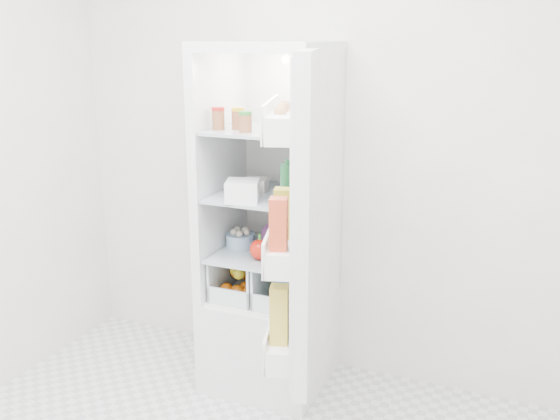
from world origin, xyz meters
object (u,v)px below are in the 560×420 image
at_px(mushroom_bowl, 241,240).
at_px(fridge_door, 299,226).
at_px(refrigerator, 273,262).
at_px(red_cabbage, 276,236).

bearing_deg(mushroom_bowl, fridge_door, -45.96).
distance_m(refrigerator, fridge_door, 0.85).
distance_m(mushroom_bowl, fridge_door, 0.85).
bearing_deg(red_cabbage, refrigerator, 128.42).
bearing_deg(refrigerator, red_cabbage, -51.58).
xyz_separation_m(mushroom_bowl, fridge_door, (0.55, -0.57, 0.31)).
bearing_deg(red_cabbage, fridge_door, -58.68).
bearing_deg(fridge_door, refrigerator, 15.03).
distance_m(refrigerator, red_cabbage, 0.17).
relative_size(red_cabbage, mushroom_bowl, 1.02).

